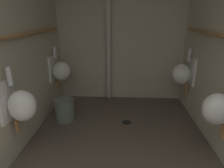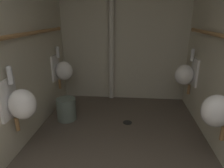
{
  "view_description": "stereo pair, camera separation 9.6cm",
  "coord_description": "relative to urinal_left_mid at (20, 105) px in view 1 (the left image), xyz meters",
  "views": [
    {
      "loc": [
        0.05,
        0.01,
        1.57
      ],
      "look_at": [
        -0.09,
        2.42,
        0.76
      ],
      "focal_mm": 32.4,
      "sensor_mm": 36.0,
      "label": 1
    },
    {
      "loc": [
        0.14,
        0.01,
        1.57
      ],
      "look_at": [
        -0.09,
        2.42,
        0.76
      ],
      "focal_mm": 32.4,
      "sensor_mm": 36.0,
      "label": 2
    }
  ],
  "objects": [
    {
      "name": "floor",
      "position": [
        1.03,
        0.01,
        -0.72
      ],
      "size": [
        2.48,
        3.95,
        0.08
      ],
      "primitive_type": "cube",
      "color": "brown",
      "rests_on": "ground"
    },
    {
      "name": "wall_back",
      "position": [
        1.03,
        1.95,
        0.68
      ],
      "size": [
        2.48,
        0.06,
        2.73
      ],
      "primitive_type": "cube",
      "color": "beige",
      "rests_on": "ground"
    },
    {
      "name": "urinal_left_mid",
      "position": [
        0.0,
        0.0,
        0.0
      ],
      "size": [
        0.32,
        0.3,
        0.76
      ],
      "color": "white"
    },
    {
      "name": "urinal_left_far",
      "position": [
        0.0,
        1.42,
        0.0
      ],
      "size": [
        0.32,
        0.3,
        0.76
      ],
      "color": "white"
    },
    {
      "name": "urinal_right_mid",
      "position": [
        2.07,
        0.03,
        0.0
      ],
      "size": [
        0.32,
        0.3,
        0.76
      ],
      "color": "white"
    },
    {
      "name": "urinal_right_far",
      "position": [
        2.07,
        1.35,
        0.0
      ],
      "size": [
        0.32,
        0.3,
        0.76
      ],
      "color": "white"
    },
    {
      "name": "supply_pipe_left",
      "position": [
        -0.09,
        0.02,
        0.69
      ],
      "size": [
        0.06,
        3.25,
        0.06
      ],
      "color": "#9E7042"
    },
    {
      "name": "standpipe_back_wall",
      "position": [
        0.81,
        1.84,
        0.68
      ],
      "size": [
        0.09,
        0.09,
        2.68
      ],
      "primitive_type": "cylinder",
      "color": "beige",
      "rests_on": "ground"
    },
    {
      "name": "floor_drain",
      "position": [
        1.15,
        0.9,
        -0.68
      ],
      "size": [
        0.14,
        0.14,
        0.01
      ],
      "primitive_type": "cylinder",
      "color": "black",
      "rests_on": "ground"
    },
    {
      "name": "waste_bin",
      "position": [
        0.18,
        0.92,
        -0.5
      ],
      "size": [
        0.3,
        0.3,
        0.35
      ],
      "primitive_type": "cylinder",
      "color": "slate",
      "rests_on": "ground"
    }
  ]
}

